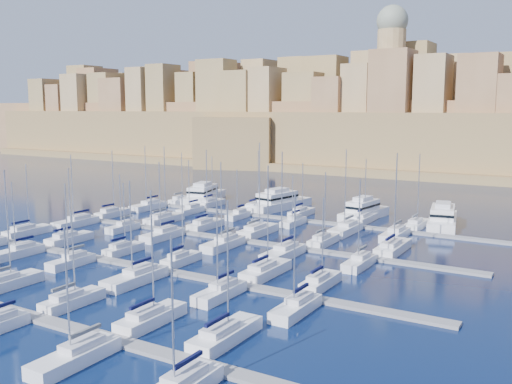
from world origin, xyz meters
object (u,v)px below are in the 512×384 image
Objects in this scene: motor_yacht_a at (204,195)px; sailboat_4 at (151,318)px; motor_yacht_b at (279,202)px; motor_yacht_d at (443,218)px; sailboat_2 at (8,283)px; motor_yacht_c at (364,211)px.

sailboat_4 is at bearing -57.93° from motor_yacht_a.
motor_yacht_a is 21.73m from motor_yacht_b.
motor_yacht_d is at bearing 77.73° from sailboat_4.
motor_yacht_d is (40.08, 70.20, 0.96)m from sailboat_2.
sailboat_2 is 0.90× the size of motor_yacht_d.
motor_yacht_c is 16.33m from motor_yacht_d.
motor_yacht_c is 0.88× the size of motor_yacht_d.
motor_yacht_c is at bearing -1.83° from motor_yacht_a.
motor_yacht_d is (59.55, -0.42, 0.00)m from motor_yacht_a.
sailboat_2 is 73.26m from motor_yacht_a.
motor_yacht_b is at bearing 176.08° from motor_yacht_c.
motor_yacht_b and motor_yacht_c have the same top height.
sailboat_4 is 71.89m from motor_yacht_d.
motor_yacht_a and motor_yacht_d have the same top height.
sailboat_2 is 1.02× the size of motor_yacht_c.
motor_yacht_d is (15.27, 70.24, 0.97)m from sailboat_4.
sailboat_4 is 69.30m from motor_yacht_c.
sailboat_4 reaches higher than motor_yacht_a.
sailboat_2 is 80.84m from motor_yacht_d.
motor_yacht_c is at bearing 90.85° from sailboat_4.
motor_yacht_a is at bearing 122.07° from sailboat_4.
motor_yacht_a is 1.20× the size of motor_yacht_c.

